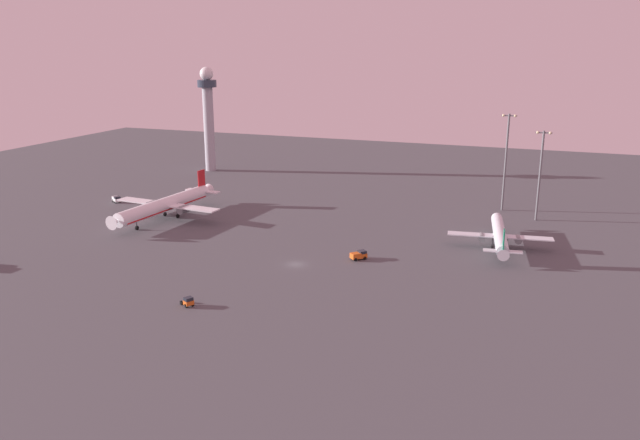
{
  "coord_description": "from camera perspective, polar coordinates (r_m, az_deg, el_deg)",
  "views": [
    {
      "loc": [
        58.18,
        -137.55,
        53.14
      ],
      "look_at": [
        -3.74,
        27.32,
        4.0
      ],
      "focal_mm": 35.56,
      "sensor_mm": 36.0,
      "label": 1
    }
  ],
  "objects": [
    {
      "name": "apron_light_west",
      "position": [
        205.41,
        19.22,
        4.25
      ],
      "size": [
        4.8,
        0.9,
        27.89
      ],
      "color": "slate",
      "rests_on": "ground"
    },
    {
      "name": "control_tower",
      "position": [
        276.37,
        -10.03,
        9.54
      ],
      "size": [
        8.0,
        8.0,
        43.85
      ],
      "color": "#A8A8B2",
      "rests_on": "ground"
    },
    {
      "name": "apron_light_east",
      "position": [
        214.29,
        16.39,
        5.45
      ],
      "size": [
        4.8,
        0.9,
        31.67
      ],
      "color": "slate",
      "rests_on": "ground"
    },
    {
      "name": "airplane_near_gate",
      "position": [
        176.86,
        15.87,
        -1.34
      ],
      "size": [
        27.7,
        35.47,
        9.11
      ],
      "rotation": [
        0.0,
        0.0,
        0.14
      ],
      "color": "silver",
      "rests_on": "ground"
    },
    {
      "name": "pushback_tug",
      "position": [
        136.44,
        -11.78,
        -7.19
      ],
      "size": [
        3.56,
        3.08,
        2.05
      ],
      "rotation": [
        0.0,
        0.0,
        4.2
      ],
      "color": "#D85919",
      "rests_on": "ground"
    },
    {
      "name": "ground_plane",
      "position": [
        158.52,
        -2.21,
        -4.01
      ],
      "size": [
        416.0,
        416.0,
        0.0
      ],
      "primitive_type": "plane",
      "color": "#4C4C51"
    },
    {
      "name": "airplane_mid_apron",
      "position": [
        203.83,
        -13.69,
        1.36
      ],
      "size": [
        36.93,
        47.39,
        12.15
      ],
      "rotation": [
        0.0,
        0.0,
        3.06
      ],
      "color": "white",
      "rests_on": "ground"
    },
    {
      "name": "cargo_loader",
      "position": [
        161.87,
        3.52,
        -3.16
      ],
      "size": [
        4.24,
        4.37,
        2.25
      ],
      "rotation": [
        0.0,
        0.0,
        5.54
      ],
      "color": "#D85919",
      "rests_on": "ground"
    },
    {
      "name": "maintenance_van",
      "position": [
        230.81,
        -17.85,
        1.82
      ],
      "size": [
        4.52,
        3.97,
        2.25
      ],
      "rotation": [
        0.0,
        0.0,
        4.11
      ],
      "color": "white",
      "rests_on": "ground"
    }
  ]
}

